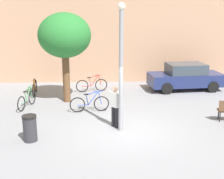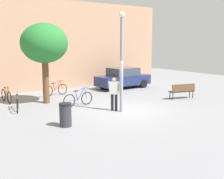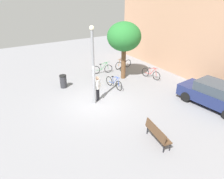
{
  "view_description": "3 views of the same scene",
  "coord_description": "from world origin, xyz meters",
  "px_view_note": "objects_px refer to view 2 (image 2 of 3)",
  "views": [
    {
      "loc": [
        -0.88,
        -10.84,
        4.52
      ],
      "look_at": [
        -0.39,
        1.39,
        1.26
      ],
      "focal_mm": 47.95,
      "sensor_mm": 36.0,
      "label": 1
    },
    {
      "loc": [
        -7.41,
        -10.87,
        3.26
      ],
      "look_at": [
        -0.19,
        0.72,
        1.0
      ],
      "focal_mm": 43.62,
      "sensor_mm": 36.0,
      "label": 2
    },
    {
      "loc": [
        10.45,
        -5.31,
        6.58
      ],
      "look_at": [
        0.2,
        1.07,
        0.78
      ],
      "focal_mm": 33.81,
      "sensor_mm": 36.0,
      "label": 3
    }
  ],
  "objects_px": {
    "lamppost": "(122,57)",
    "park_bench": "(182,90)",
    "trash_bin": "(65,115)",
    "bicycle_red": "(55,90)",
    "bicycle_green": "(17,103)",
    "bicycle_blue": "(78,99)",
    "bicycle_orange": "(6,96)",
    "parked_car_navy": "(123,78)",
    "person_by_lamppost": "(114,92)",
    "plaza_tree": "(44,44)"
  },
  "relations": [
    {
      "from": "bicycle_red",
      "to": "park_bench",
      "type": "bearing_deg",
      "value": -39.42
    },
    {
      "from": "person_by_lamppost",
      "to": "bicycle_green",
      "type": "relative_size",
      "value": 0.94
    },
    {
      "from": "park_bench",
      "to": "bicycle_orange",
      "type": "distance_m",
      "value": 10.35
    },
    {
      "from": "bicycle_orange",
      "to": "parked_car_navy",
      "type": "xyz_separation_m",
      "value": [
        8.55,
        0.77,
        0.39
      ]
    },
    {
      "from": "person_by_lamppost",
      "to": "trash_bin",
      "type": "height_order",
      "value": "person_by_lamppost"
    },
    {
      "from": "person_by_lamppost",
      "to": "plaza_tree",
      "type": "relative_size",
      "value": 0.38
    },
    {
      "from": "lamppost",
      "to": "bicycle_orange",
      "type": "xyz_separation_m",
      "value": [
        -4.37,
        5.22,
        -2.28
      ]
    },
    {
      "from": "park_bench",
      "to": "plaza_tree",
      "type": "xyz_separation_m",
      "value": [
        -7.4,
        3.21,
        2.75
      ]
    },
    {
      "from": "lamppost",
      "to": "park_bench",
      "type": "height_order",
      "value": "lamppost"
    },
    {
      "from": "bicycle_red",
      "to": "bicycle_blue",
      "type": "height_order",
      "value": "same"
    },
    {
      "from": "plaza_tree",
      "to": "park_bench",
      "type": "bearing_deg",
      "value": -23.46
    },
    {
      "from": "bicycle_orange",
      "to": "trash_bin",
      "type": "height_order",
      "value": "bicycle_orange"
    },
    {
      "from": "park_bench",
      "to": "parked_car_navy",
      "type": "bearing_deg",
      "value": 98.02
    },
    {
      "from": "bicycle_red",
      "to": "parked_car_navy",
      "type": "bearing_deg",
      "value": 2.35
    },
    {
      "from": "park_bench",
      "to": "parked_car_navy",
      "type": "distance_m",
      "value": 5.36
    },
    {
      "from": "bicycle_red",
      "to": "bicycle_green",
      "type": "relative_size",
      "value": 1.01
    },
    {
      "from": "park_bench",
      "to": "trash_bin",
      "type": "distance_m",
      "value": 8.35
    },
    {
      "from": "lamppost",
      "to": "parked_car_navy",
      "type": "xyz_separation_m",
      "value": [
        4.18,
        5.99,
        -1.88
      ]
    },
    {
      "from": "bicycle_orange",
      "to": "parked_car_navy",
      "type": "distance_m",
      "value": 8.6
    },
    {
      "from": "bicycle_green",
      "to": "bicycle_orange",
      "type": "bearing_deg",
      "value": 92.54
    },
    {
      "from": "bicycle_green",
      "to": "parked_car_navy",
      "type": "relative_size",
      "value": 0.41
    },
    {
      "from": "bicycle_red",
      "to": "parked_car_navy",
      "type": "distance_m",
      "value": 5.45
    },
    {
      "from": "lamppost",
      "to": "bicycle_red",
      "type": "bearing_deg",
      "value": 102.23
    },
    {
      "from": "lamppost",
      "to": "bicycle_orange",
      "type": "height_order",
      "value": "lamppost"
    },
    {
      "from": "parked_car_navy",
      "to": "plaza_tree",
      "type": "bearing_deg",
      "value": -162.56
    },
    {
      "from": "person_by_lamppost",
      "to": "bicycle_orange",
      "type": "xyz_separation_m",
      "value": [
        -4.17,
        4.87,
        -0.58
      ]
    },
    {
      "from": "park_bench",
      "to": "bicycle_red",
      "type": "bearing_deg",
      "value": 140.58
    },
    {
      "from": "person_by_lamppost",
      "to": "trash_bin",
      "type": "xyz_separation_m",
      "value": [
        -3.08,
        -1.19,
        -0.48
      ]
    },
    {
      "from": "park_bench",
      "to": "bicycle_green",
      "type": "height_order",
      "value": "bicycle_green"
    },
    {
      "from": "lamppost",
      "to": "person_by_lamppost",
      "type": "relative_size",
      "value": 2.87
    },
    {
      "from": "bicycle_orange",
      "to": "park_bench",
      "type": "bearing_deg",
      "value": -25.96
    },
    {
      "from": "lamppost",
      "to": "person_by_lamppost",
      "type": "distance_m",
      "value": 1.74
    },
    {
      "from": "park_bench",
      "to": "bicycle_green",
      "type": "distance_m",
      "value": 9.48
    },
    {
      "from": "bicycle_blue",
      "to": "bicycle_green",
      "type": "bearing_deg",
      "value": 166.48
    },
    {
      "from": "bicycle_red",
      "to": "plaza_tree",
      "type": "bearing_deg",
      "value": -123.21
    },
    {
      "from": "person_by_lamppost",
      "to": "bicycle_blue",
      "type": "xyz_separation_m",
      "value": [
        -1.07,
        1.91,
        -0.58
      ]
    },
    {
      "from": "bicycle_blue",
      "to": "plaza_tree",
      "type": "bearing_deg",
      "value": 126.26
    },
    {
      "from": "trash_bin",
      "to": "person_by_lamppost",
      "type": "bearing_deg",
      "value": 21.18
    },
    {
      "from": "bicycle_orange",
      "to": "bicycle_green",
      "type": "xyz_separation_m",
      "value": [
        0.1,
        -2.24,
        0.0
      ]
    },
    {
      "from": "lamppost",
      "to": "bicycle_green",
      "type": "height_order",
      "value": "lamppost"
    },
    {
      "from": "person_by_lamppost",
      "to": "parked_car_navy",
      "type": "relative_size",
      "value": 0.38
    },
    {
      "from": "bicycle_orange",
      "to": "bicycle_green",
      "type": "distance_m",
      "value": 2.24
    },
    {
      "from": "plaza_tree",
      "to": "bicycle_green",
      "type": "xyz_separation_m",
      "value": [
        -1.8,
        -0.92,
        -2.91
      ]
    },
    {
      "from": "bicycle_red",
      "to": "bicycle_orange",
      "type": "bearing_deg",
      "value": -169.99
    },
    {
      "from": "trash_bin",
      "to": "bicycle_red",
      "type": "bearing_deg",
      "value": 72.98
    },
    {
      "from": "bicycle_green",
      "to": "person_by_lamppost",
      "type": "bearing_deg",
      "value": -32.87
    },
    {
      "from": "bicycle_green",
      "to": "bicycle_blue",
      "type": "bearing_deg",
      "value": -13.52
    },
    {
      "from": "bicycle_red",
      "to": "trash_bin",
      "type": "bearing_deg",
      "value": -107.02
    },
    {
      "from": "bicycle_blue",
      "to": "parked_car_navy",
      "type": "height_order",
      "value": "parked_car_navy"
    },
    {
      "from": "person_by_lamppost",
      "to": "bicycle_orange",
      "type": "distance_m",
      "value": 6.44
    }
  ]
}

